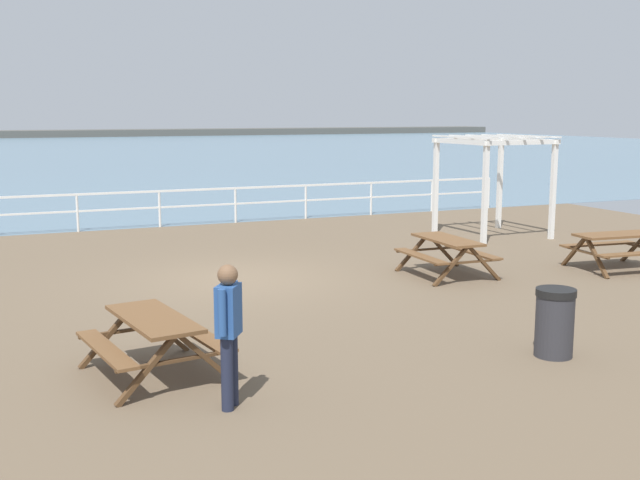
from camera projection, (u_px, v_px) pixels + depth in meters
ground_plane at (239, 284)px, 15.53m from camera, size 30.00×24.00×0.20m
sea_band at (49, 153)px, 63.39m from camera, size 142.00×90.00×0.01m
distant_shoreline at (26, 137)px, 102.41m from camera, size 142.00×6.00×1.80m
seaward_railing at (159, 201)px, 22.43m from camera, size 23.07×0.07×1.08m
picnic_table_near_left at (617, 243)px, 16.38m from camera, size 1.93×1.69×0.80m
picnic_table_near_right at (154, 331)px, 9.75m from camera, size 1.78×2.01×0.80m
picnic_table_mid_centre at (447, 248)px, 15.77m from camera, size 1.57×1.83×0.80m
visitor at (229, 327)px, 8.63m from camera, size 0.37×0.45×1.66m
lattice_pergola at (494, 162)px, 20.62m from camera, size 2.53×2.65×2.70m
litter_bin at (555, 322)px, 10.56m from camera, size 0.55×0.55×0.95m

